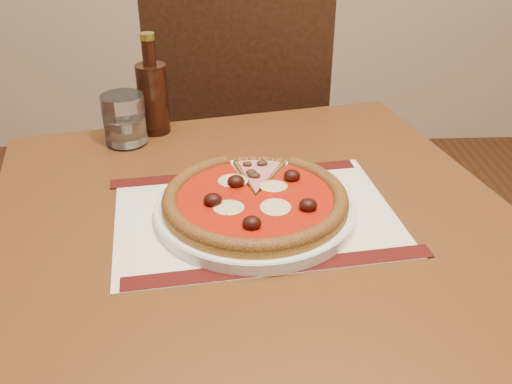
{
  "coord_description": "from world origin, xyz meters",
  "views": [
    {
      "loc": [
        -0.04,
        0.38,
        1.22
      ],
      "look_at": [
        -0.0,
        1.15,
        0.78
      ],
      "focal_mm": 40.0,
      "sensor_mm": 36.0,
      "label": 1
    }
  ],
  "objects_px": {
    "pizza": "(255,198)",
    "plate": "(255,209)",
    "table": "(257,268)",
    "bottle": "(153,95)",
    "water_glass": "(124,119)",
    "chair_far": "(245,137)"
  },
  "relations": [
    {
      "from": "pizza",
      "to": "plate",
      "type": "bearing_deg",
      "value": 78.49
    },
    {
      "from": "table",
      "to": "bottle",
      "type": "relative_size",
      "value": 4.79
    },
    {
      "from": "plate",
      "to": "water_glass",
      "type": "bearing_deg",
      "value": 130.88
    },
    {
      "from": "plate",
      "to": "pizza",
      "type": "relative_size",
      "value": 1.08
    },
    {
      "from": "table",
      "to": "chair_far",
      "type": "height_order",
      "value": "chair_far"
    },
    {
      "from": "table",
      "to": "water_glass",
      "type": "distance_m",
      "value": 0.39
    },
    {
      "from": "water_glass",
      "to": "bottle",
      "type": "distance_m",
      "value": 0.08
    },
    {
      "from": "table",
      "to": "chair_far",
      "type": "xyz_separation_m",
      "value": [
        -0.0,
        0.72,
        -0.1
      ]
    },
    {
      "from": "chair_far",
      "to": "pizza",
      "type": "xyz_separation_m",
      "value": [
        -0.0,
        -0.72,
        0.23
      ]
    },
    {
      "from": "pizza",
      "to": "water_glass",
      "type": "relative_size",
      "value": 2.89
    },
    {
      "from": "pizza",
      "to": "table",
      "type": "bearing_deg",
      "value": 18.38
    },
    {
      "from": "table",
      "to": "pizza",
      "type": "height_order",
      "value": "pizza"
    },
    {
      "from": "water_glass",
      "to": "bottle",
      "type": "relative_size",
      "value": 0.49
    },
    {
      "from": "bottle",
      "to": "pizza",
      "type": "bearing_deg",
      "value": -60.22
    },
    {
      "from": "water_glass",
      "to": "table",
      "type": "bearing_deg",
      "value": -48.83
    },
    {
      "from": "water_glass",
      "to": "chair_far",
      "type": "bearing_deg",
      "value": 61.87
    },
    {
      "from": "water_glass",
      "to": "bottle",
      "type": "height_order",
      "value": "bottle"
    },
    {
      "from": "chair_far",
      "to": "plate",
      "type": "relative_size",
      "value": 3.15
    },
    {
      "from": "plate",
      "to": "bottle",
      "type": "bearing_deg",
      "value": 119.79
    },
    {
      "from": "bottle",
      "to": "water_glass",
      "type": "bearing_deg",
      "value": -133.76
    },
    {
      "from": "chair_far",
      "to": "bottle",
      "type": "relative_size",
      "value": 4.86
    },
    {
      "from": "table",
      "to": "bottle",
      "type": "xyz_separation_m",
      "value": [
        -0.19,
        0.33,
        0.18
      ]
    }
  ]
}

